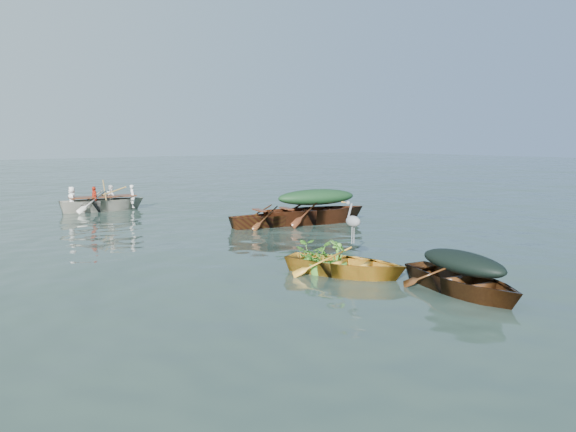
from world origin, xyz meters
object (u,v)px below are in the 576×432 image
green_tarp_boat (316,223)px  heron (353,228)px  dark_covered_boat (462,294)px  rowed_boat (104,211)px  yellow_dinghy (345,275)px  open_wooden_boat (273,226)px

green_tarp_boat → heron: bearing=160.2°
dark_covered_boat → rowed_boat: 15.49m
yellow_dinghy → green_tarp_boat: size_ratio=0.64×
dark_covered_boat → open_wooden_boat: 8.64m
dark_covered_boat → heron: bearing=105.0°
yellow_dinghy → open_wooden_boat: open_wooden_boat is taller
dark_covered_boat → rowed_boat: (-0.98, 15.46, 0.00)m
heron → dark_covered_boat: bearing=-109.6°
rowed_boat → heron: (0.76, -12.88, 0.89)m
green_tarp_boat → yellow_dinghy: bearing=158.2°
dark_covered_boat → green_tarp_boat: bearing=76.9°
green_tarp_boat → rowed_boat: size_ratio=1.12×
yellow_dinghy → green_tarp_boat: (4.15, 5.72, 0.00)m
dark_covered_boat → open_wooden_boat: (1.96, 8.41, 0.00)m
dark_covered_boat → heron: heron is taller
green_tarp_boat → rowed_boat: bearing=45.0°
dark_covered_boat → open_wooden_boat: bearing=87.1°
open_wooden_boat → yellow_dinghy: bearing=167.3°
yellow_dinghy → open_wooden_boat: (2.66, 6.10, 0.00)m
heron → open_wooden_boat: bearing=45.0°
yellow_dinghy → open_wooden_boat: size_ratio=0.80×
dark_covered_boat → heron: (-0.22, 2.59, 0.89)m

